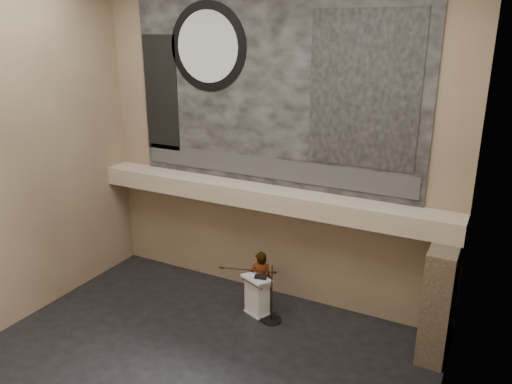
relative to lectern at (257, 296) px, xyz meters
The scene contains 19 objects.
floor 2.75m from the lectern, 96.43° to the right, with size 10.00×10.00×0.00m, color black.
wall_back 3.94m from the lectern, 102.84° to the left, with size 10.00×0.02×8.50m, color #79614C.
wall_left 7.00m from the lectern, 153.21° to the right, with size 0.02×8.00×8.50m, color #79614C.
wall_right 6.55m from the lectern, 29.67° to the right, with size 0.02×8.00×8.50m, color #79614C.
soffit 2.59m from the lectern, 108.09° to the left, with size 10.00×0.80×0.50m, color tan.
sprinkler_left 2.98m from the lectern, 155.33° to the left, with size 0.04×0.04×0.06m, color #B2893D.
sprinkler_right 2.79m from the lectern, 28.65° to the left, with size 0.04×0.04×0.06m, color #B2893D.
banner 5.32m from the lectern, 103.13° to the left, with size 8.00×0.05×5.00m, color black.
banner_text_strip 3.35m from the lectern, 103.53° to the left, with size 7.76×0.02×0.55m, color #303030.
banner_clock_rim 6.62m from the lectern, 149.19° to the left, with size 2.30×2.30×0.02m, color black.
banner_clock_face 6.61m from the lectern, 149.59° to the left, with size 1.84×1.84×0.02m, color silver.
banner_building_print 5.79m from the lectern, 30.85° to the left, with size 2.60×0.02×3.60m, color black.
banner_brick_print 6.23m from the lectern, 161.29° to the left, with size 1.10×0.02×3.20m, color black.
stone_pier 4.45m from the lectern, ahead, with size 0.60×1.40×2.70m, color #413528.
lectern is the anchor object (origin of this frame).
binder 0.57m from the lectern, 17.16° to the left, with size 0.32×0.25×0.04m, color black.
papers 0.56m from the lectern, 162.47° to the right, with size 0.19×0.26×0.01m, color white.
speaker_person 0.43m from the lectern, 100.25° to the left, with size 0.61×0.40×1.66m, color white.
mic_stand 0.53m from the lectern, 12.79° to the right, with size 1.57×0.65×1.57m.
Camera 1 is at (5.55, -7.48, 7.18)m, focal length 35.00 mm.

